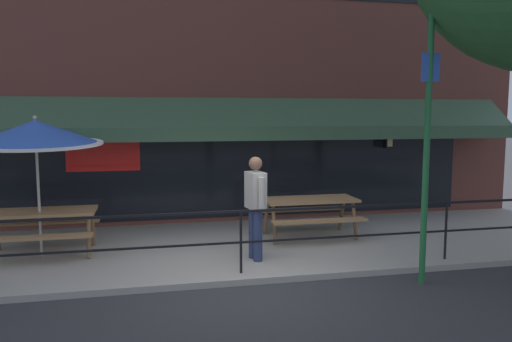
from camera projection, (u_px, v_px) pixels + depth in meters
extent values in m
plane|color=#2D2D30|center=(245.00, 286.00, 7.28)|extent=(120.00, 120.00, 0.00)
cube|color=#9E998E|center=(224.00, 247.00, 9.22)|extent=(15.00, 4.00, 0.10)
cube|color=brown|center=(207.00, 45.00, 10.95)|extent=(15.00, 0.50, 8.00)
cube|color=black|center=(210.00, 166.00, 11.00)|extent=(12.00, 0.02, 2.30)
cube|color=red|center=(103.00, 155.00, 10.47)|extent=(1.50, 0.02, 0.70)
cube|color=#335138|center=(213.00, 114.00, 10.34)|extent=(13.80, 0.92, 0.70)
cube|color=#335138|center=(216.00, 134.00, 9.89)|extent=(13.80, 0.08, 0.28)
cube|color=black|center=(386.00, 134.00, 11.67)|extent=(0.04, 0.28, 0.04)
cube|color=black|center=(388.00, 142.00, 11.56)|extent=(0.18, 0.18, 0.28)
cube|color=beige|center=(388.00, 142.00, 11.56)|extent=(0.13, 0.19, 0.20)
cylinder|color=black|center=(241.00, 242.00, 7.51)|extent=(0.04, 0.04, 0.95)
cylinder|color=black|center=(446.00, 231.00, 8.24)|extent=(0.04, 0.04, 0.95)
cube|color=black|center=(241.00, 211.00, 7.45)|extent=(13.80, 0.04, 0.04)
cube|color=black|center=(241.00, 242.00, 7.51)|extent=(13.80, 0.03, 0.03)
cube|color=#997047|center=(41.00, 212.00, 8.46)|extent=(1.80, 0.80, 0.05)
cube|color=#997047|center=(34.00, 238.00, 7.93)|extent=(1.80, 0.26, 0.04)
cube|color=#997047|center=(48.00, 222.00, 9.06)|extent=(1.80, 0.26, 0.04)
cylinder|color=brown|center=(89.00, 235.00, 8.37)|extent=(0.07, 0.30, 0.73)
cylinder|color=brown|center=(93.00, 227.00, 8.99)|extent=(0.07, 0.30, 0.73)
cube|color=#997047|center=(310.00, 200.00, 9.70)|extent=(1.80, 0.80, 0.05)
cube|color=#997047|center=(320.00, 221.00, 9.17)|extent=(1.80, 0.26, 0.04)
cube|color=#997047|center=(301.00, 209.00, 10.30)|extent=(1.80, 0.26, 0.04)
cylinder|color=brown|center=(355.00, 220.00, 9.60)|extent=(0.07, 0.30, 0.73)
cylinder|color=brown|center=(342.00, 213.00, 10.22)|extent=(0.07, 0.30, 0.73)
cylinder|color=brown|center=(274.00, 224.00, 9.26)|extent=(0.07, 0.30, 0.73)
cylinder|color=brown|center=(266.00, 217.00, 9.88)|extent=(0.07, 0.30, 0.73)
cylinder|color=#B7B2A8|center=(38.00, 189.00, 8.34)|extent=(0.04, 0.04, 2.30)
cone|color=#2D56B7|center=(36.00, 132.00, 8.23)|extent=(2.10, 2.12, 0.50)
cylinder|color=white|center=(36.00, 144.00, 8.25)|extent=(2.14, 2.14, 0.14)
sphere|color=#B7B2A8|center=(35.00, 118.00, 8.20)|extent=(0.07, 0.07, 0.07)
cylinder|color=navy|center=(258.00, 235.00, 8.13)|extent=(0.15, 0.15, 0.86)
cylinder|color=navy|center=(253.00, 233.00, 8.31)|extent=(0.15, 0.15, 0.86)
cube|color=#B2ADA3|center=(256.00, 190.00, 8.14)|extent=(0.31, 0.44, 0.60)
cylinder|color=#B2ADA3|center=(262.00, 194.00, 7.90)|extent=(0.10, 0.10, 0.54)
cylinder|color=#B2ADA3|center=(250.00, 190.00, 8.38)|extent=(0.10, 0.10, 0.54)
sphere|color=brown|center=(256.00, 163.00, 8.09)|extent=(0.22, 0.22, 0.22)
cylinder|color=#1E6033|center=(427.00, 136.00, 7.15)|extent=(0.09, 0.09, 4.38)
cube|color=blue|center=(431.00, 67.00, 7.02)|extent=(0.28, 0.02, 0.40)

